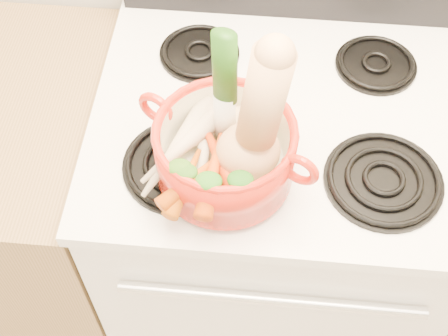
# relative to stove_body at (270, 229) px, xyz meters

# --- Properties ---
(stove_body) EXTENTS (0.76, 0.65, 0.92)m
(stove_body) POSITION_rel_stove_body_xyz_m (0.00, 0.00, 0.00)
(stove_body) COLOR silver
(stove_body) RESTS_ON floor
(cooktop) EXTENTS (0.78, 0.67, 0.03)m
(cooktop) POSITION_rel_stove_body_xyz_m (0.00, 0.00, 0.47)
(cooktop) COLOR silver
(cooktop) RESTS_ON stove_body
(oven_handle) EXTENTS (0.60, 0.02, 0.02)m
(oven_handle) POSITION_rel_stove_body_xyz_m (0.00, -0.34, 0.32)
(oven_handle) COLOR silver
(oven_handle) RESTS_ON stove_body
(burner_front_left) EXTENTS (0.22, 0.22, 0.02)m
(burner_front_left) POSITION_rel_stove_body_xyz_m (-0.19, -0.16, 0.50)
(burner_front_left) COLOR black
(burner_front_left) RESTS_ON cooktop
(burner_front_right) EXTENTS (0.22, 0.22, 0.02)m
(burner_front_right) POSITION_rel_stove_body_xyz_m (0.19, -0.16, 0.50)
(burner_front_right) COLOR black
(burner_front_right) RESTS_ON cooktop
(burner_back_left) EXTENTS (0.17, 0.17, 0.02)m
(burner_back_left) POSITION_rel_stove_body_xyz_m (-0.19, 0.14, 0.50)
(burner_back_left) COLOR black
(burner_back_left) RESTS_ON cooktop
(burner_back_right) EXTENTS (0.17, 0.17, 0.02)m
(burner_back_right) POSITION_rel_stove_body_xyz_m (0.19, 0.14, 0.50)
(burner_back_right) COLOR black
(burner_back_right) RESTS_ON cooktop
(dutch_oven) EXTENTS (0.33, 0.33, 0.12)m
(dutch_oven) POSITION_rel_stove_body_xyz_m (-0.11, -0.18, 0.57)
(dutch_oven) COLOR #B61E0F
(dutch_oven) RESTS_ON burner_front_left
(pot_handle_left) EXTENTS (0.07, 0.04, 0.07)m
(pot_handle_left) POSITION_rel_stove_body_xyz_m (-0.23, -0.12, 0.61)
(pot_handle_left) COLOR #B61E0F
(pot_handle_left) RESTS_ON dutch_oven
(pot_handle_right) EXTENTS (0.07, 0.04, 0.07)m
(pot_handle_right) POSITION_rel_stove_body_xyz_m (0.02, -0.23, 0.61)
(pot_handle_right) COLOR #B61E0F
(pot_handle_right) RESTS_ON dutch_oven
(squash) EXTENTS (0.18, 0.16, 0.30)m
(squash) POSITION_rel_stove_body_xyz_m (-0.06, -0.18, 0.68)
(squash) COLOR tan
(squash) RESTS_ON dutch_oven
(leek) EXTENTS (0.06, 0.06, 0.28)m
(leek) POSITION_rel_stove_body_xyz_m (-0.11, -0.12, 0.67)
(leek) COLOR silver
(leek) RESTS_ON dutch_oven
(ginger) EXTENTS (0.09, 0.07, 0.05)m
(ginger) POSITION_rel_stove_body_xyz_m (-0.08, -0.10, 0.56)
(ginger) COLOR tan
(ginger) RESTS_ON dutch_oven
(parsnip_0) EXTENTS (0.05, 0.22, 0.06)m
(parsnip_0) POSITION_rel_stove_body_xyz_m (-0.14, -0.15, 0.56)
(parsnip_0) COLOR #F0E6C3
(parsnip_0) RESTS_ON dutch_oven
(parsnip_1) EXTENTS (0.14, 0.22, 0.07)m
(parsnip_1) POSITION_rel_stove_body_xyz_m (-0.19, -0.17, 0.57)
(parsnip_1) COLOR beige
(parsnip_1) RESTS_ON dutch_oven
(parsnip_2) EXTENTS (0.07, 0.19, 0.06)m
(parsnip_2) POSITION_rel_stove_body_xyz_m (-0.15, -0.12, 0.57)
(parsnip_2) COLOR #ECE6C0
(parsnip_2) RESTS_ON dutch_oven
(parsnip_3) EXTENTS (0.16, 0.17, 0.06)m
(parsnip_3) POSITION_rel_stove_body_xyz_m (-0.18, -0.17, 0.57)
(parsnip_3) COLOR beige
(parsnip_3) RESTS_ON dutch_oven
(carrot_0) EXTENTS (0.05, 0.18, 0.05)m
(carrot_0) POSITION_rel_stove_body_xyz_m (-0.11, -0.20, 0.55)
(carrot_0) COLOR #CC580A
(carrot_0) RESTS_ON dutch_oven
(carrot_1) EXTENTS (0.06, 0.15, 0.04)m
(carrot_1) POSITION_rel_stove_body_xyz_m (-0.17, -0.24, 0.56)
(carrot_1) COLOR #C95F0A
(carrot_1) RESTS_ON dutch_oven
(carrot_2) EXTENTS (0.11, 0.18, 0.05)m
(carrot_2) POSITION_rel_stove_body_xyz_m (-0.11, -0.19, 0.57)
(carrot_2) COLOR red
(carrot_2) RESTS_ON dutch_oven
(carrot_3) EXTENTS (0.12, 0.13, 0.04)m
(carrot_3) POSITION_rel_stove_body_xyz_m (-0.16, -0.25, 0.57)
(carrot_3) COLOR #C85D0A
(carrot_3) RESTS_ON dutch_oven
(carrot_4) EXTENTS (0.05, 0.17, 0.05)m
(carrot_4) POSITION_rel_stove_body_xyz_m (-0.12, -0.23, 0.58)
(carrot_4) COLOR #E03D0B
(carrot_4) RESTS_ON dutch_oven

